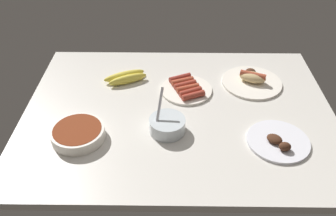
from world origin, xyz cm
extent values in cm
cube|color=silver|center=(0.00, 0.00, -1.50)|extent=(120.00, 90.00, 3.00)
cylinder|color=silver|center=(4.26, 12.29, 2.63)|extent=(13.08, 13.08, 5.27)
cylinder|color=beige|center=(4.26, 12.29, 3.69)|extent=(11.51, 11.51, 2.37)
cube|color=#B7B7BC|center=(7.20, 10.66, 8.49)|extent=(3.33, 10.12, 13.27)
cylinder|color=white|center=(-3.32, -12.91, 0.50)|extent=(21.44, 21.44, 1.00)
cylinder|color=maroon|center=(-0.73, -19.28, 2.25)|extent=(9.79, 6.36, 2.50)
cylinder|color=#AD472D|center=(-1.77, -16.73, 2.25)|extent=(9.88, 5.88, 2.50)
cylinder|color=#9E3828|center=(-2.80, -14.18, 2.25)|extent=(9.83, 6.17, 2.50)
cylinder|color=#AD472D|center=(-3.84, -11.64, 2.25)|extent=(9.89, 5.85, 2.50)
cylinder|color=#9E3828|center=(-4.88, -9.09, 2.25)|extent=(9.79, 6.36, 2.50)
cylinder|color=#9E3828|center=(-5.91, -6.54, 2.25)|extent=(9.82, 6.21, 2.50)
cylinder|color=white|center=(35.58, 16.58, 2.08)|extent=(18.84, 18.84, 4.16)
cylinder|color=maroon|center=(35.58, 16.58, 3.76)|extent=(16.95, 16.95, 1.00)
cylinder|color=white|center=(-31.60, -18.73, 0.50)|extent=(25.48, 25.48, 1.00)
ellipsoid|color=#DBB77A|center=(-31.60, -18.73, 3.20)|extent=(12.71, 9.71, 4.40)
cylinder|color=#AD472D|center=(-31.60, -18.73, 4.41)|extent=(10.87, 6.15, 2.40)
ellipsoid|color=#472819|center=(-31.85, -24.45, 2.40)|extent=(5.18, 4.62, 2.80)
cylinder|color=white|center=(-34.56, 17.75, 0.50)|extent=(21.82, 21.82, 1.00)
ellipsoid|color=#472819|center=(-35.38, 22.50, 2.51)|extent=(4.27, 3.50, 3.02)
ellipsoid|color=#472819|center=(-32.88, 18.40, 2.14)|extent=(6.97, 6.73, 2.28)
ellipsoid|color=gold|center=(23.46, -21.28, 1.89)|extent=(18.10, 10.85, 3.78)
ellipsoid|color=gold|center=(21.67, -18.39, 1.94)|extent=(16.78, 9.86, 3.88)
camera|label=1|loc=(2.73, 108.65, 86.28)|focal=38.02mm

